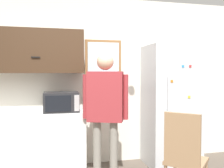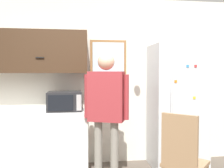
{
  "view_description": "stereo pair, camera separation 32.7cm",
  "coord_description": "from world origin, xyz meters",
  "views": [
    {
      "loc": [
        -0.54,
        -2.16,
        1.49
      ],
      "look_at": [
        0.21,
        1.02,
        1.34
      ],
      "focal_mm": 40.0,
      "sensor_mm": 36.0,
      "label": 1
    },
    {
      "loc": [
        -0.22,
        -2.22,
        1.49
      ],
      "look_at": [
        0.21,
        1.02,
        1.34
      ],
      "focal_mm": 40.0,
      "sensor_mm": 36.0,
      "label": 2
    }
  ],
  "objects": [
    {
      "name": "upper_cabinets",
      "position": [
        -1.15,
        1.68,
        1.8
      ],
      "size": [
        2.1,
        0.36,
        0.64
      ],
      "color": "#3D2819"
    },
    {
      "name": "refrigerator",
      "position": [
        1.31,
        1.51,
        0.96
      ],
      "size": [
        0.81,
        0.68,
        1.92
      ],
      "color": "silver",
      "rests_on": "ground_plane"
    },
    {
      "name": "chair",
      "position": [
        0.94,
        0.44,
        0.55
      ],
      "size": [
        0.63,
        0.63,
        1.03
      ],
      "rotation": [
        0.0,
        0.0,
        2.37
      ],
      "color": "#997551",
      "rests_on": "ground_plane"
    },
    {
      "name": "window",
      "position": [
        0.25,
        1.83,
        1.51
      ],
      "size": [
        0.59,
        0.05,
        1.02
      ],
      "color": "olive"
    },
    {
      "name": "back_wall",
      "position": [
        0.0,
        1.88,
        1.35
      ],
      "size": [
        6.0,
        0.06,
        2.7
      ],
      "color": "silver",
      "rests_on": "ground_plane"
    },
    {
      "name": "person",
      "position": [
        0.15,
        1.15,
        1.08
      ],
      "size": [
        0.59,
        0.38,
        1.75
      ],
      "rotation": [
        0.0,
        0.0,
        -0.37
      ],
      "color": "gray",
      "rests_on": "ground_plane"
    },
    {
      "name": "microwave",
      "position": [
        -0.43,
        1.54,
        1.06
      ],
      "size": [
        0.5,
        0.42,
        0.28
      ],
      "color": "#232326",
      "rests_on": "counter"
    },
    {
      "name": "counter",
      "position": [
        -1.15,
        1.56,
        0.46
      ],
      "size": [
        2.1,
        0.57,
        0.92
      ],
      "color": "silver",
      "rests_on": "ground_plane"
    }
  ]
}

